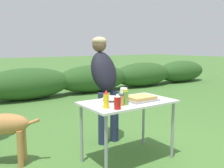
{
  "coord_description": "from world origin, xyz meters",
  "views": [
    {
      "loc": [
        -1.8,
        -2.3,
        1.39
      ],
      "look_at": [
        0.05,
        0.42,
        0.89
      ],
      "focal_mm": 40.0,
      "sensor_mm": 36.0,
      "label": 1
    }
  ],
  "objects_px": {
    "folding_table": "(128,107)",
    "mixing_bowl": "(111,98)",
    "relish_jar": "(126,97)",
    "spice_jar": "(121,100)",
    "mustard_bottle": "(106,100)",
    "food_tray": "(141,98)",
    "ketchup_bottle": "(117,102)",
    "dog": "(0,127)",
    "paper_cup_stack": "(124,96)",
    "plate_stack": "(100,104)",
    "standing_person_in_olive_jacket": "(104,78)"
  },
  "relations": [
    {
      "from": "mustard_bottle",
      "to": "spice_jar",
      "type": "xyz_separation_m",
      "value": [
        0.2,
        0.0,
        -0.03
      ]
    },
    {
      "from": "folding_table",
      "to": "dog",
      "type": "relative_size",
      "value": 1.38
    },
    {
      "from": "folding_table",
      "to": "plate_stack",
      "type": "xyz_separation_m",
      "value": [
        -0.38,
        0.01,
        0.09
      ]
    },
    {
      "from": "ketchup_bottle",
      "to": "standing_person_in_olive_jacket",
      "type": "bearing_deg",
      "value": 64.95
    },
    {
      "from": "paper_cup_stack",
      "to": "relish_jar",
      "type": "relative_size",
      "value": 1.01
    },
    {
      "from": "folding_table",
      "to": "dog",
      "type": "height_order",
      "value": "folding_table"
    },
    {
      "from": "plate_stack",
      "to": "standing_person_in_olive_jacket",
      "type": "xyz_separation_m",
      "value": [
        0.5,
        0.7,
        0.19
      ]
    },
    {
      "from": "plate_stack",
      "to": "standing_person_in_olive_jacket",
      "type": "height_order",
      "value": "standing_person_in_olive_jacket"
    },
    {
      "from": "food_tray",
      "to": "spice_jar",
      "type": "xyz_separation_m",
      "value": [
        -0.35,
        -0.07,
        0.04
      ]
    },
    {
      "from": "mixing_bowl",
      "to": "relish_jar",
      "type": "xyz_separation_m",
      "value": [
        0.03,
        -0.25,
        0.05
      ]
    },
    {
      "from": "food_tray",
      "to": "ketchup_bottle",
      "type": "xyz_separation_m",
      "value": [
        -0.47,
        -0.18,
        0.05
      ]
    },
    {
      "from": "ketchup_bottle",
      "to": "standing_person_in_olive_jacket",
      "type": "xyz_separation_m",
      "value": [
        0.45,
        0.95,
        0.12
      ]
    },
    {
      "from": "folding_table",
      "to": "mixing_bowl",
      "type": "height_order",
      "value": "mixing_bowl"
    },
    {
      "from": "plate_stack",
      "to": "mustard_bottle",
      "type": "distance_m",
      "value": 0.17
    },
    {
      "from": "standing_person_in_olive_jacket",
      "to": "relish_jar",
      "type": "bearing_deg",
      "value": -108.91
    },
    {
      "from": "relish_jar",
      "to": "dog",
      "type": "height_order",
      "value": "relish_jar"
    },
    {
      "from": "paper_cup_stack",
      "to": "spice_jar",
      "type": "bearing_deg",
      "value": -139.96
    },
    {
      "from": "folding_table",
      "to": "spice_jar",
      "type": "xyz_separation_m",
      "value": [
        -0.2,
        -0.13,
        0.14
      ]
    },
    {
      "from": "dog",
      "to": "folding_table",
      "type": "bearing_deg",
      "value": -90.68
    },
    {
      "from": "paper_cup_stack",
      "to": "spice_jar",
      "type": "height_order",
      "value": "paper_cup_stack"
    },
    {
      "from": "mixing_bowl",
      "to": "standing_person_in_olive_jacket",
      "type": "relative_size",
      "value": 0.13
    },
    {
      "from": "food_tray",
      "to": "dog",
      "type": "bearing_deg",
      "value": 151.45
    },
    {
      "from": "folding_table",
      "to": "paper_cup_stack",
      "type": "relative_size",
      "value": 6.22
    },
    {
      "from": "folding_table",
      "to": "dog",
      "type": "xyz_separation_m",
      "value": [
        -1.3,
        0.73,
        -0.2
      ]
    },
    {
      "from": "folding_table",
      "to": "relish_jar",
      "type": "xyz_separation_m",
      "value": [
        -0.14,
        -0.13,
        0.16
      ]
    },
    {
      "from": "food_tray",
      "to": "standing_person_in_olive_jacket",
      "type": "height_order",
      "value": "standing_person_in_olive_jacket"
    },
    {
      "from": "standing_person_in_olive_jacket",
      "to": "dog",
      "type": "relative_size",
      "value": 1.91
    },
    {
      "from": "folding_table",
      "to": "dog",
      "type": "bearing_deg",
      "value": 150.78
    },
    {
      "from": "mustard_bottle",
      "to": "folding_table",
      "type": "bearing_deg",
      "value": 18.86
    },
    {
      "from": "relish_jar",
      "to": "plate_stack",
      "type": "bearing_deg",
      "value": 149.64
    },
    {
      "from": "mustard_bottle",
      "to": "plate_stack",
      "type": "bearing_deg",
      "value": 82.58
    },
    {
      "from": "plate_stack",
      "to": "spice_jar",
      "type": "height_order",
      "value": "spice_jar"
    },
    {
      "from": "dog",
      "to": "paper_cup_stack",
      "type": "bearing_deg",
      "value": -94.42
    },
    {
      "from": "relish_jar",
      "to": "ketchup_bottle",
      "type": "height_order",
      "value": "relish_jar"
    },
    {
      "from": "folding_table",
      "to": "spice_jar",
      "type": "distance_m",
      "value": 0.28
    },
    {
      "from": "plate_stack",
      "to": "mustard_bottle",
      "type": "height_order",
      "value": "mustard_bottle"
    },
    {
      "from": "food_tray",
      "to": "mustard_bottle",
      "type": "height_order",
      "value": "mustard_bottle"
    },
    {
      "from": "food_tray",
      "to": "spice_jar",
      "type": "height_order",
      "value": "spice_jar"
    },
    {
      "from": "ketchup_bottle",
      "to": "spice_jar",
      "type": "xyz_separation_m",
      "value": [
        0.12,
        0.11,
        -0.01
      ]
    },
    {
      "from": "mustard_bottle",
      "to": "spice_jar",
      "type": "distance_m",
      "value": 0.2
    },
    {
      "from": "relish_jar",
      "to": "standing_person_in_olive_jacket",
      "type": "distance_m",
      "value": 0.89
    },
    {
      "from": "plate_stack",
      "to": "relish_jar",
      "type": "relative_size",
      "value": 1.18
    },
    {
      "from": "folding_table",
      "to": "relish_jar",
      "type": "height_order",
      "value": "relish_jar"
    },
    {
      "from": "folding_table",
      "to": "paper_cup_stack",
      "type": "distance_m",
      "value": 0.2
    },
    {
      "from": "ketchup_bottle",
      "to": "dog",
      "type": "bearing_deg",
      "value": 135.24
    },
    {
      "from": "folding_table",
      "to": "mixing_bowl",
      "type": "xyz_separation_m",
      "value": [
        -0.17,
        0.12,
        0.11
      ]
    },
    {
      "from": "folding_table",
      "to": "plate_stack",
      "type": "bearing_deg",
      "value": 178.0
    },
    {
      "from": "spice_jar",
      "to": "dog",
      "type": "relative_size",
      "value": 0.17
    },
    {
      "from": "food_tray",
      "to": "ketchup_bottle",
      "type": "height_order",
      "value": "ketchup_bottle"
    },
    {
      "from": "relish_jar",
      "to": "spice_jar",
      "type": "distance_m",
      "value": 0.07
    }
  ]
}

